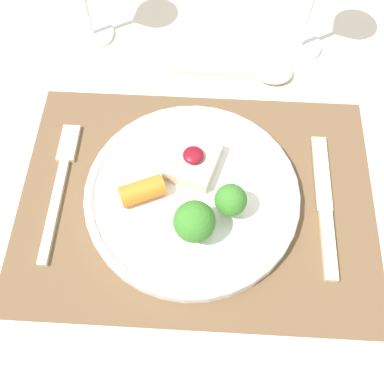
# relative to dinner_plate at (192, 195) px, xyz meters

# --- Properties ---
(ground_plane) EXTENTS (8.00, 8.00, 0.00)m
(ground_plane) POSITION_rel_dinner_plate_xyz_m (0.01, 0.00, -0.76)
(ground_plane) COLOR gray
(dining_table) EXTENTS (1.25, 1.23, 0.74)m
(dining_table) POSITION_rel_dinner_plate_xyz_m (0.01, 0.00, -0.10)
(dining_table) COLOR beige
(dining_table) RESTS_ON ground_plane
(placemat) EXTENTS (0.46, 0.34, 0.00)m
(placemat) POSITION_rel_dinner_plate_xyz_m (0.01, 0.00, -0.02)
(placemat) COLOR brown
(placemat) RESTS_ON dining_table
(dinner_plate) EXTENTS (0.28, 0.28, 0.08)m
(dinner_plate) POSITION_rel_dinner_plate_xyz_m (0.00, 0.00, 0.00)
(dinner_plate) COLOR white
(dinner_plate) RESTS_ON placemat
(fork) EXTENTS (0.02, 0.21, 0.01)m
(fork) POSITION_rel_dinner_plate_xyz_m (-0.18, 0.02, -0.01)
(fork) COLOR beige
(fork) RESTS_ON placemat
(knife) EXTENTS (0.02, 0.21, 0.01)m
(knife) POSITION_rel_dinner_plate_xyz_m (0.17, -0.01, -0.01)
(knife) COLOR beige
(knife) RESTS_ON placemat
(spoon) EXTENTS (0.19, 0.05, 0.02)m
(spoon) POSITION_rel_dinner_plate_xyz_m (0.10, 0.22, -0.01)
(spoon) COLOR beige
(spoon) RESTS_ON dining_table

